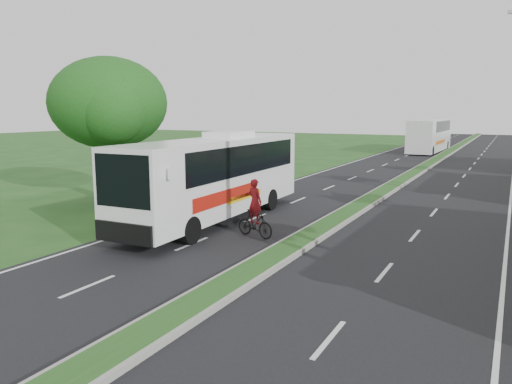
% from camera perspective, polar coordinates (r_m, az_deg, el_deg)
% --- Properties ---
extents(ground, '(180.00, 180.00, 0.00)m').
position_cam_1_polar(ground, '(12.64, -7.23, -13.24)').
color(ground, '#1E491A').
rests_on(ground, ground).
extents(road_asphalt, '(14.00, 160.00, 0.02)m').
position_cam_1_polar(road_asphalt, '(30.69, 14.51, -0.00)').
color(road_asphalt, black).
rests_on(road_asphalt, ground).
extents(median_strip, '(1.20, 160.00, 0.18)m').
position_cam_1_polar(median_strip, '(30.67, 14.52, 0.17)').
color(median_strip, gray).
rests_on(median_strip, ground).
extents(lane_edge_left, '(0.12, 160.00, 0.01)m').
position_cam_1_polar(lane_edge_left, '(32.81, 3.05, 0.86)').
color(lane_edge_left, silver).
rests_on(lane_edge_left, ground).
extents(lane_edge_right, '(0.12, 160.00, 0.01)m').
position_cam_1_polar(lane_edge_right, '(29.94, 27.08, -0.98)').
color(lane_edge_right, silver).
rests_on(lane_edge_right, ground).
extents(shade_tree, '(6.30, 6.00, 7.54)m').
position_cam_1_polar(shade_tree, '(27.16, -16.62, 9.37)').
color(shade_tree, '#473321').
rests_on(shade_tree, ground).
extents(coach_bus_main, '(2.81, 12.11, 3.89)m').
position_cam_1_polar(coach_bus_main, '(21.84, -4.50, 2.23)').
color(coach_bus_main, white).
rests_on(coach_bus_main, ground).
extents(coach_bus_far, '(3.14, 12.79, 3.70)m').
position_cam_1_polar(coach_bus_far, '(61.85, 19.27, 6.30)').
color(coach_bus_far, white).
rests_on(coach_bus_far, ground).
extents(motorcyclist, '(1.80, 0.91, 2.27)m').
position_cam_1_polar(motorcyclist, '(19.08, -0.13, -2.82)').
color(motorcyclist, black).
rests_on(motorcyclist, ground).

